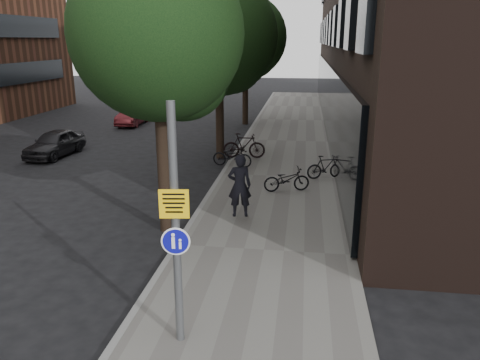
% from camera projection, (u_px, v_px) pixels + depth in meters
% --- Properties ---
extents(ground, '(120.00, 120.00, 0.00)m').
position_uv_depth(ground, '(234.00, 332.00, 8.59)').
color(ground, black).
rests_on(ground, ground).
extents(sidewalk, '(4.50, 60.00, 0.12)m').
position_uv_depth(sidewalk, '(279.00, 177.00, 18.03)').
color(sidewalk, '#615F5A').
rests_on(sidewalk, ground).
extents(curb_edge, '(0.15, 60.00, 0.13)m').
position_uv_depth(curb_edge, '(222.00, 175.00, 18.32)').
color(curb_edge, slate).
rests_on(curb_edge, ground).
extents(street_tree_near, '(4.40, 4.40, 7.50)m').
position_uv_depth(street_tree_near, '(162.00, 42.00, 11.85)').
color(street_tree_near, black).
rests_on(street_tree_near, ground).
extents(street_tree_mid, '(5.00, 5.00, 7.80)m').
position_uv_depth(street_tree_mid, '(221.00, 41.00, 19.92)').
color(street_tree_mid, black).
rests_on(street_tree_mid, ground).
extents(street_tree_far, '(5.00, 5.00, 7.80)m').
position_uv_depth(street_tree_far, '(247.00, 40.00, 28.45)').
color(street_tree_far, black).
rests_on(street_tree_far, ground).
extents(signpost, '(0.48, 0.14, 4.16)m').
position_uv_depth(signpost, '(176.00, 228.00, 7.60)').
color(signpost, '#595B5E').
rests_on(signpost, sidewalk).
extents(pedestrian, '(0.76, 0.57, 1.88)m').
position_uv_depth(pedestrian, '(240.00, 185.00, 13.67)').
color(pedestrian, black).
rests_on(pedestrian, sidewalk).
extents(parked_bike_facade_near, '(1.69, 1.00, 0.84)m').
position_uv_depth(parked_bike_facade_near, '(287.00, 179.00, 16.09)').
color(parked_bike_facade_near, black).
rests_on(parked_bike_facade_near, sidewalk).
extents(parked_bike_facade_far, '(1.54, 0.89, 0.89)m').
position_uv_depth(parked_bike_facade_far, '(326.00, 167.00, 17.56)').
color(parked_bike_facade_far, black).
rests_on(parked_bike_facade_far, sidewalk).
extents(parked_bike_curb_near, '(1.75, 0.87, 0.88)m').
position_uv_depth(parked_bike_curb_near, '(232.00, 156.00, 19.25)').
color(parked_bike_curb_near, black).
rests_on(parked_bike_curb_near, sidewalk).
extents(parked_bike_curb_far, '(1.88, 0.64, 1.11)m').
position_uv_depth(parked_bike_curb_far, '(244.00, 146.00, 20.60)').
color(parked_bike_curb_far, black).
rests_on(parked_bike_curb_far, sidewalk).
extents(parked_car_near, '(1.67, 3.61, 1.20)m').
position_uv_depth(parked_car_near, '(55.00, 143.00, 21.45)').
color(parked_car_near, black).
rests_on(parked_car_near, ground).
extents(parked_car_mid, '(1.31, 3.54, 1.16)m').
position_uv_depth(parked_car_mid, '(133.00, 116.00, 29.41)').
color(parked_car_mid, maroon).
rests_on(parked_car_mid, ground).
extents(parked_car_far, '(1.68, 3.96, 1.14)m').
position_uv_depth(parked_car_far, '(175.00, 105.00, 33.99)').
color(parked_car_far, '#1C2332').
rests_on(parked_car_far, ground).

